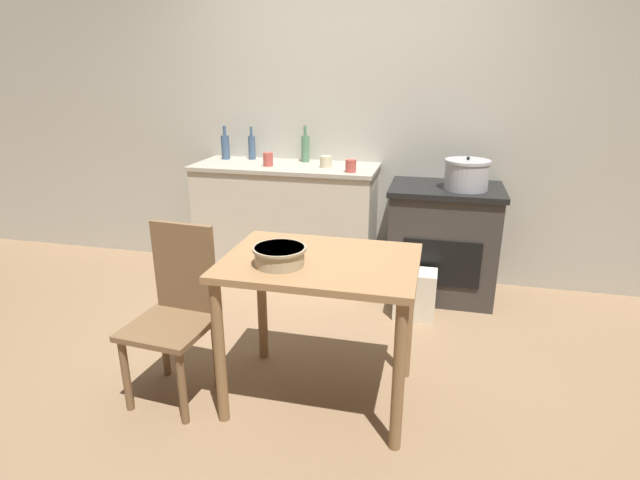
% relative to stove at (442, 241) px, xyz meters
% --- Properties ---
extents(ground_plane, '(14.00, 14.00, 0.00)m').
position_rel_stove_xyz_m(ground_plane, '(-0.78, -1.26, -0.43)').
color(ground_plane, '#896B4C').
extents(wall_back, '(8.00, 0.07, 2.55)m').
position_rel_stove_xyz_m(wall_back, '(-0.78, 0.32, 0.84)').
color(wall_back, '#B2AD9E').
rests_on(wall_back, ground_plane).
extents(counter_cabinet, '(1.45, 0.57, 0.96)m').
position_rel_stove_xyz_m(counter_cabinet, '(-1.24, 0.02, 0.05)').
color(counter_cabinet, beige).
rests_on(counter_cabinet, ground_plane).
extents(stove, '(0.82, 0.61, 0.86)m').
position_rel_stove_xyz_m(stove, '(0.00, 0.00, 0.00)').
color(stove, '#38332D').
rests_on(stove, ground_plane).
extents(work_table, '(0.95, 0.69, 0.79)m').
position_rel_stove_xyz_m(work_table, '(-0.60, -1.48, 0.23)').
color(work_table, '#997047').
rests_on(work_table, ground_plane).
extents(chair, '(0.43, 0.43, 0.92)m').
position_rel_stove_xyz_m(chair, '(-1.35, -1.60, 0.05)').
color(chair, brown).
rests_on(chair, ground_plane).
extents(flour_sack, '(0.29, 0.20, 0.35)m').
position_rel_stove_xyz_m(flour_sack, '(-0.16, -0.44, -0.26)').
color(flour_sack, beige).
rests_on(flour_sack, ground_plane).
extents(stock_pot, '(0.32, 0.32, 0.23)m').
position_rel_stove_xyz_m(stock_pot, '(0.13, -0.07, 0.53)').
color(stock_pot, '#A8A8AD').
rests_on(stock_pot, stove).
extents(mixing_bowl_large, '(0.26, 0.26, 0.09)m').
position_rel_stove_xyz_m(mixing_bowl_large, '(-0.77, -1.60, 0.41)').
color(mixing_bowl_large, tan).
rests_on(mixing_bowl_large, work_table).
extents(bottle_far_left, '(0.07, 0.07, 0.29)m').
position_rel_stove_xyz_m(bottle_far_left, '(-1.12, 0.18, 0.64)').
color(bottle_far_left, '#517F5B').
rests_on(bottle_far_left, counter_cabinet).
extents(bottle_left, '(0.07, 0.07, 0.27)m').
position_rel_stove_xyz_m(bottle_left, '(-1.80, 0.15, 0.63)').
color(bottle_left, '#3D5675').
rests_on(bottle_left, counter_cabinet).
extents(bottle_mid_left, '(0.06, 0.06, 0.27)m').
position_rel_stove_xyz_m(bottle_mid_left, '(-1.58, 0.19, 0.63)').
color(bottle_mid_left, '#3D5675').
rests_on(bottle_mid_left, counter_cabinet).
extents(cup_center_left, '(0.08, 0.08, 0.10)m').
position_rel_stove_xyz_m(cup_center_left, '(-1.35, -0.07, 0.58)').
color(cup_center_left, '#B74C42').
rests_on(cup_center_left, counter_cabinet).
extents(cup_center, '(0.09, 0.09, 0.09)m').
position_rel_stove_xyz_m(cup_center, '(-0.91, -0.01, 0.57)').
color(cup_center, beige).
rests_on(cup_center, counter_cabinet).
extents(cup_center_right, '(0.08, 0.08, 0.09)m').
position_rel_stove_xyz_m(cup_center_right, '(-0.69, -0.15, 0.57)').
color(cup_center_right, '#B74C42').
rests_on(cup_center_right, counter_cabinet).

